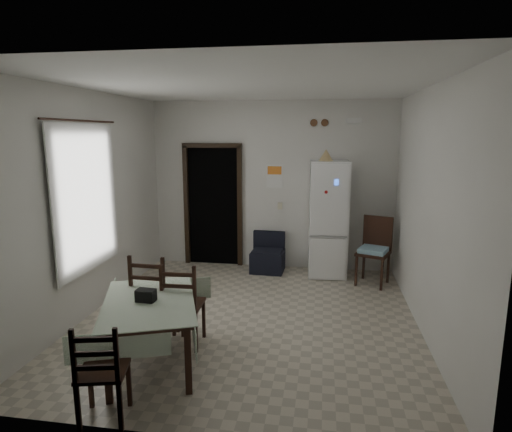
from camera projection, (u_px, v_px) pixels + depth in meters
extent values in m
plane|color=#B5AB94|center=(250.00, 318.00, 5.53)|extent=(4.50, 4.50, 0.00)
cube|color=black|center=(216.00, 205.00, 7.88)|extent=(0.90, 0.45, 2.10)
cube|color=black|center=(187.00, 206.00, 7.72)|extent=(0.08, 0.10, 2.18)
cube|color=black|center=(240.00, 208.00, 7.57)|extent=(0.08, 0.10, 2.18)
cube|color=black|center=(212.00, 145.00, 7.43)|extent=(1.06, 0.10, 0.08)
cube|color=silver|center=(78.00, 198.00, 5.37)|extent=(0.10, 1.20, 1.60)
cube|color=silver|center=(87.00, 198.00, 5.35)|extent=(0.02, 1.45, 1.85)
cylinder|color=black|center=(81.00, 121.00, 5.17)|extent=(0.02, 1.60, 0.02)
cube|color=white|center=(275.00, 176.00, 7.38)|extent=(0.28, 0.02, 0.40)
cube|color=orange|center=(275.00, 170.00, 7.36)|extent=(0.24, 0.01, 0.14)
cube|color=beige|center=(280.00, 206.00, 7.46)|extent=(0.08, 0.02, 0.12)
cylinder|color=brown|center=(314.00, 123.00, 7.11)|extent=(0.12, 0.03, 0.12)
cylinder|color=brown|center=(325.00, 123.00, 7.08)|extent=(0.12, 0.03, 0.12)
cube|color=white|center=(354.00, 121.00, 6.98)|extent=(0.25, 0.07, 0.09)
cone|color=tan|center=(326.00, 155.00, 6.80)|extent=(0.24, 0.24, 0.19)
cube|color=black|center=(146.00, 295.00, 4.27)|extent=(0.20, 0.13, 0.12)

